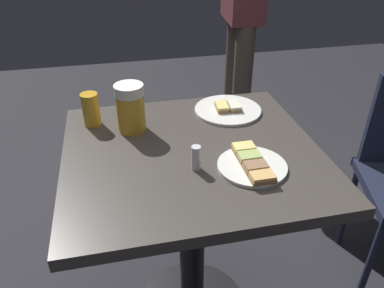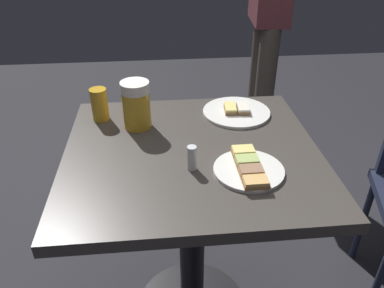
{
  "view_description": "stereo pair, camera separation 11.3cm",
  "coord_description": "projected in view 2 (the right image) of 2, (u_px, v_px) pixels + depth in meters",
  "views": [
    {
      "loc": [
        -0.94,
        0.2,
        1.39
      ],
      "look_at": [
        0.0,
        0.0,
        0.79
      ],
      "focal_mm": 35.41,
      "sensor_mm": 36.0,
      "label": 1
    },
    {
      "loc": [
        -0.95,
        0.09,
        1.39
      ],
      "look_at": [
        0.0,
        0.0,
        0.79
      ],
      "focal_mm": 35.41,
      "sensor_mm": 36.0,
      "label": 2
    }
  ],
  "objects": [
    {
      "name": "beer_mug",
      "position": [
        136.0,
        105.0,
        1.22
      ],
      "size": [
        0.15,
        0.09,
        0.16
      ],
      "color": "gold",
      "rests_on": "cafe_table"
    },
    {
      "name": "salt_shaker",
      "position": [
        192.0,
        158.0,
        1.04
      ],
      "size": [
        0.03,
        0.03,
        0.07
      ],
      "primitive_type": "cylinder",
      "color": "silver",
      "rests_on": "cafe_table"
    },
    {
      "name": "beer_glass_small",
      "position": [
        100.0,
        104.0,
        1.27
      ],
      "size": [
        0.06,
        0.06,
        0.11
      ],
      "primitive_type": "cylinder",
      "color": "gold",
      "rests_on": "cafe_table"
    },
    {
      "name": "plate_far",
      "position": [
        236.0,
        111.0,
        1.34
      ],
      "size": [
        0.24,
        0.24,
        0.03
      ],
      "color": "white",
      "rests_on": "cafe_table"
    },
    {
      "name": "plate_near",
      "position": [
        249.0,
        169.0,
        1.04
      ],
      "size": [
        0.2,
        0.2,
        0.03
      ],
      "color": "white",
      "rests_on": "cafe_table"
    },
    {
      "name": "patron_standing",
      "position": [
        269.0,
        12.0,
        2.05
      ],
      "size": [
        0.33,
        0.21,
        1.57
      ],
      "rotation": [
        0.0,
        0.0,
        3.06
      ],
      "color": "#51473D",
      "rests_on": "ground_plane"
    },
    {
      "name": "cafe_table",
      "position": [
        192.0,
        194.0,
        1.23
      ],
      "size": [
        0.7,
        0.76,
        0.77
      ],
      "color": "black",
      "rests_on": "ground_plane"
    }
  ]
}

